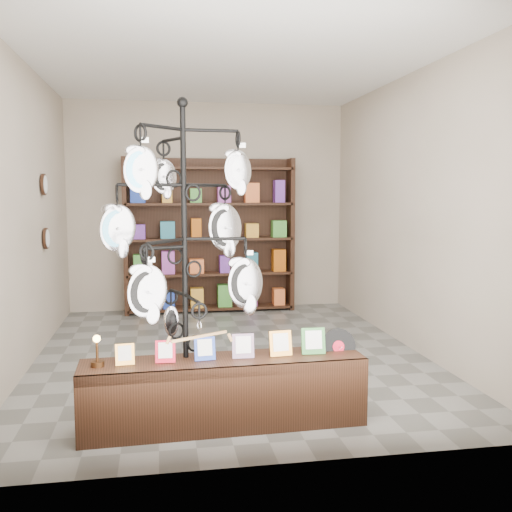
{
  "coord_description": "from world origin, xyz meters",
  "views": [
    {
      "loc": [
        -0.72,
        -5.87,
        1.71
      ],
      "look_at": [
        0.11,
        -1.0,
        1.16
      ],
      "focal_mm": 40.0,
      "sensor_mm": 36.0,
      "label": 1
    }
  ],
  "objects": [
    {
      "name": "ground",
      "position": [
        0.0,
        0.0,
        0.0
      ],
      "size": [
        5.0,
        5.0,
        0.0
      ],
      "primitive_type": "plane",
      "color": "slate",
      "rests_on": "ground"
    },
    {
      "name": "back_shelving",
      "position": [
        0.0,
        2.3,
        1.03
      ],
      "size": [
        2.42,
        0.36,
        2.2
      ],
      "color": "black",
      "rests_on": "ground"
    },
    {
      "name": "room_envelope",
      "position": [
        0.0,
        0.0,
        1.85
      ],
      "size": [
        5.0,
        5.0,
        5.0
      ],
      "color": "#B3A390",
      "rests_on": "ground"
    },
    {
      "name": "display_tree",
      "position": [
        -0.54,
        -1.75,
        1.37
      ],
      "size": [
        1.31,
        1.31,
        2.38
      ],
      "rotation": [
        0.0,
        0.0,
        0.42
      ],
      "color": "black",
      "rests_on": "ground"
    },
    {
      "name": "front_shelf",
      "position": [
        -0.27,
        -1.85,
        0.26
      ],
      "size": [
        2.07,
        0.48,
        0.73
      ],
      "rotation": [
        0.0,
        0.0,
        0.03
      ],
      "color": "black",
      "rests_on": "ground"
    },
    {
      "name": "wall_clocks",
      "position": [
        -1.97,
        0.8,
        1.5
      ],
      "size": [
        0.03,
        0.24,
        0.84
      ],
      "color": "black",
      "rests_on": "ground"
    }
  ]
}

